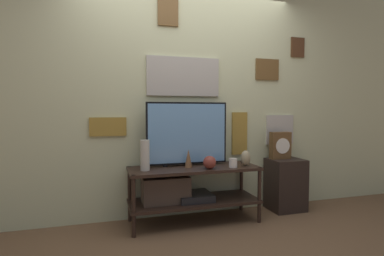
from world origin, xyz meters
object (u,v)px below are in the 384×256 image
vase_tall_ceramic (145,155)px  vase_urn_stoneware (246,158)px  television (187,133)px  mantel_clock (280,145)px  candle_jar (233,163)px  vase_slim_bronze (188,158)px  vase_round_glass (210,162)px

vase_tall_ceramic → vase_urn_stoneware: size_ratio=1.82×
television → mantel_clock: size_ratio=2.78×
vase_tall_ceramic → candle_jar: 0.92m
television → mantel_clock: television is taller
candle_jar → mantel_clock: mantel_clock is taller
candle_jar → vase_urn_stoneware: bearing=14.1°
television → vase_urn_stoneware: bearing=-17.8°
vase_tall_ceramic → candle_jar: vase_tall_ceramic is taller
television → vase_urn_stoneware: (0.60, -0.19, -0.27)m
vase_slim_bronze → vase_urn_stoneware: bearing=-9.4°
mantel_clock → vase_round_glass: bearing=-165.8°
television → vase_tall_ceramic: (-0.47, -0.14, -0.20)m
television → candle_jar: size_ratio=9.50×
television → candle_jar: (0.43, -0.23, -0.30)m
vase_slim_bronze → mantel_clock: mantel_clock is taller
vase_slim_bronze → mantel_clock: (1.16, 0.10, 0.09)m
television → vase_urn_stoneware: television is taller
vase_tall_ceramic → television: bearing=16.4°
television → vase_round_glass: bearing=-55.4°
vase_round_glass → mantel_clock: (0.98, 0.25, 0.11)m
vase_slim_bronze → vase_tall_ceramic: bearing=-174.1°
television → vase_tall_ceramic: bearing=-163.6°
candle_jar → vase_round_glass: bearing=-177.8°
vase_tall_ceramic → vase_urn_stoneware: 1.07m
vase_tall_ceramic → vase_urn_stoneware: vase_tall_ceramic is taller
vase_slim_bronze → mantel_clock: bearing=4.7°
candle_jar → mantel_clock: bearing=18.4°
vase_urn_stoneware → television: bearing=162.2°
candle_jar → television: bearing=151.6°
television → mantel_clock: bearing=0.2°
vase_urn_stoneware → mantel_clock: (0.55, 0.20, 0.10)m
vase_round_glass → candle_jar: size_ratio=1.43×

